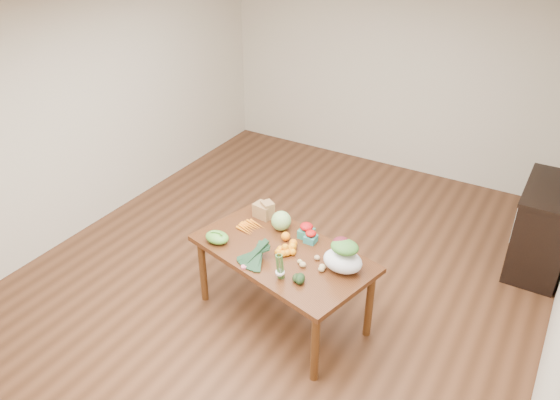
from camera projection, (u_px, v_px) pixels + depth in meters
The scene contains 26 objects.
floor at pixel (285, 274), 5.74m from camera, with size 6.00×6.00×0.00m, color brown.
ceiling at pixel (287, 7), 4.38m from camera, with size 5.00×6.00×0.02m, color white.
room_walls at pixel (286, 158), 5.06m from camera, with size 5.02×6.02×2.70m.
dining_table at pixel (283, 284), 5.01m from camera, with size 1.59×0.88×0.75m, color #522913.
cabinet at pixel (543, 228), 5.65m from camera, with size 0.52×1.02×0.94m, color black.
dish_towel at pixel (517, 219), 5.65m from camera, with size 0.02×0.28×0.45m, color white.
paper_bag at pixel (263, 209), 5.27m from camera, with size 0.24×0.20×0.17m, color #9A6E45, non-canonical shape.
cabbage at pixel (281, 221), 5.08m from camera, with size 0.19×0.19×0.19m, color #88BD6D.
strawberry_basket_a at pixel (306, 232), 4.98m from camera, with size 0.13×0.13×0.12m, color red, non-canonical shape.
strawberry_basket_b at pixel (311, 238), 4.92m from camera, with size 0.10×0.10×0.09m, color red, non-canonical shape.
orange_a at pixel (286, 236), 4.94m from camera, with size 0.08×0.08×0.08m, color orange.
orange_b at pixel (293, 243), 4.86m from camera, with size 0.07×0.07×0.07m, color orange.
orange_c at pixel (293, 246), 4.82m from camera, with size 0.07×0.07×0.07m, color orange.
mandarin_cluster at pixel (285, 249), 4.77m from camera, with size 0.18×0.18×0.10m, color orange, non-canonical shape.
carrots at pixel (250, 227), 5.13m from camera, with size 0.22×0.22×0.03m, color orange, non-canonical shape.
snap_pea_bag at pixel (217, 237), 4.91m from camera, with size 0.23×0.17×0.10m, color #439532.
kale_bunch at pixel (252, 255), 4.63m from camera, with size 0.32×0.40×0.16m, color black, non-canonical shape.
asparagus_bundle at pixel (280, 266), 4.42m from camera, with size 0.08×0.08×0.25m, color #437837, non-canonical shape.
potato_a at pixel (300, 261), 4.65m from camera, with size 0.05×0.04×0.04m, color #D1C678.
potato_b at pixel (303, 265), 4.61m from camera, with size 0.06×0.05×0.05m, color tan.
potato_c at pixel (322, 267), 4.58m from camera, with size 0.06×0.05×0.05m, color tan.
potato_d at pixel (317, 258), 4.70m from camera, with size 0.05×0.05×0.04m, color tan.
potato_e at pixel (321, 269), 4.56m from camera, with size 0.06×0.05×0.05m, color tan.
avocado_a at pixel (296, 278), 4.45m from camera, with size 0.06×0.09×0.06m, color black.
avocado_b at pixel (300, 279), 4.42m from camera, with size 0.08×0.12×0.08m, color black.
salad_bag at pixel (343, 257), 4.52m from camera, with size 0.34×0.25×0.26m, color white, non-canonical shape.
Camera 1 is at (2.26, -3.96, 3.58)m, focal length 35.00 mm.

